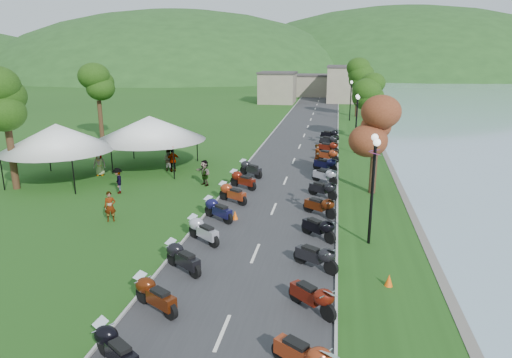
{
  "coord_description": "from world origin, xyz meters",
  "views": [
    {
      "loc": [
        3.23,
        -2.23,
        8.59
      ],
      "look_at": [
        -1.29,
        23.52,
        1.3
      ],
      "focal_mm": 32.0,
      "sensor_mm": 36.0,
      "label": 1
    }
  ],
  "objects_px": {
    "pedestrian_a": "(111,221)",
    "pedestrian_b": "(169,171)",
    "pedestrian_c": "(119,193)",
    "vendor_tent_main": "(151,142)"
  },
  "relations": [
    {
      "from": "pedestrian_a",
      "to": "pedestrian_b",
      "type": "distance_m",
      "value": 10.62
    },
    {
      "from": "pedestrian_c",
      "to": "pedestrian_a",
      "type": "bearing_deg",
      "value": -9.09
    },
    {
      "from": "vendor_tent_main",
      "to": "pedestrian_a",
      "type": "relative_size",
      "value": 3.41
    },
    {
      "from": "pedestrian_a",
      "to": "pedestrian_b",
      "type": "relative_size",
      "value": 0.98
    },
    {
      "from": "pedestrian_a",
      "to": "pedestrian_c",
      "type": "relative_size",
      "value": 0.99
    },
    {
      "from": "pedestrian_a",
      "to": "pedestrian_c",
      "type": "xyz_separation_m",
      "value": [
        -1.86,
        4.68,
        0.0
      ]
    },
    {
      "from": "vendor_tent_main",
      "to": "pedestrian_a",
      "type": "bearing_deg",
      "value": -78.38
    },
    {
      "from": "pedestrian_b",
      "to": "pedestrian_c",
      "type": "height_order",
      "value": "pedestrian_b"
    },
    {
      "from": "pedestrian_a",
      "to": "pedestrian_b",
      "type": "xyz_separation_m",
      "value": [
        -0.75,
        10.59,
        0.0
      ]
    },
    {
      "from": "pedestrian_b",
      "to": "vendor_tent_main",
      "type": "bearing_deg",
      "value": -9.99
    }
  ]
}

